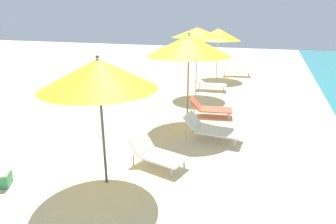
{
  "coord_description": "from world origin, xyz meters",
  "views": [
    {
      "loc": [
        2.06,
        6.73,
        3.1
      ],
      "look_at": [
        0.09,
        12.0,
        1.26
      ],
      "focal_mm": 30.47,
      "sensor_mm": 36.0,
      "label": 1
    }
  ],
  "objects_px": {
    "umbrella_fifth": "(189,46)",
    "umbrella_farthest": "(218,35)",
    "lounger_fourth_shoreside": "(157,154)",
    "lounger_fifth_shoreside": "(210,108)",
    "lounger_sixth_shoreside": "(210,84)",
    "lounger_fifth_inland": "(211,128)",
    "lounger_farthest_shoreside": "(236,71)",
    "umbrella_sixth": "(197,32)",
    "umbrella_fourth": "(99,74)"
  },
  "relations": [
    {
      "from": "umbrella_fourth",
      "to": "umbrella_fifth",
      "type": "xyz_separation_m",
      "value": [
        0.52,
        3.77,
        0.2
      ]
    },
    {
      "from": "umbrella_fifth",
      "to": "lounger_sixth_shoreside",
      "type": "height_order",
      "value": "umbrella_fifth"
    },
    {
      "from": "lounger_fifth_shoreside",
      "to": "umbrella_farthest",
      "type": "relative_size",
      "value": 0.54
    },
    {
      "from": "umbrella_fourth",
      "to": "umbrella_sixth",
      "type": "xyz_separation_m",
      "value": [
        -0.2,
        7.39,
        0.4
      ]
    },
    {
      "from": "umbrella_fourth",
      "to": "lounger_fourth_shoreside",
      "type": "distance_m",
      "value": 2.26
    },
    {
      "from": "lounger_sixth_shoreside",
      "to": "lounger_farthest_shoreside",
      "type": "height_order",
      "value": "lounger_farthest_shoreside"
    },
    {
      "from": "lounger_fifth_inland",
      "to": "umbrella_farthest",
      "type": "height_order",
      "value": "umbrella_farthest"
    },
    {
      "from": "umbrella_farthest",
      "to": "lounger_sixth_shoreside",
      "type": "bearing_deg",
      "value": -84.09
    },
    {
      "from": "lounger_farthest_shoreside",
      "to": "umbrella_sixth",
      "type": "bearing_deg",
      "value": -111.55
    },
    {
      "from": "umbrella_farthest",
      "to": "lounger_farthest_shoreside",
      "type": "xyz_separation_m",
      "value": [
        0.91,
        1.01,
        -2.01
      ]
    },
    {
      "from": "lounger_fourth_shoreside",
      "to": "umbrella_fifth",
      "type": "relative_size",
      "value": 0.48
    },
    {
      "from": "lounger_farthest_shoreside",
      "to": "lounger_fourth_shoreside",
      "type": "bearing_deg",
      "value": -100.24
    },
    {
      "from": "umbrella_fifth",
      "to": "lounger_fifth_shoreside",
      "type": "distance_m",
      "value": 2.36
    },
    {
      "from": "umbrella_fifth",
      "to": "lounger_fifth_shoreside",
      "type": "bearing_deg",
      "value": 63.15
    },
    {
      "from": "lounger_fifth_inland",
      "to": "lounger_sixth_shoreside",
      "type": "bearing_deg",
      "value": 104.72
    },
    {
      "from": "lounger_fourth_shoreside",
      "to": "lounger_fifth_inland",
      "type": "xyz_separation_m",
      "value": [
        0.81,
        1.78,
        0.06
      ]
    },
    {
      "from": "umbrella_sixth",
      "to": "lounger_sixth_shoreside",
      "type": "xyz_separation_m",
      "value": [
        0.42,
        0.93,
        -2.29
      ]
    },
    {
      "from": "umbrella_sixth",
      "to": "lounger_sixth_shoreside",
      "type": "relative_size",
      "value": 1.94
    },
    {
      "from": "lounger_fifth_inland",
      "to": "lounger_farthest_shoreside",
      "type": "bearing_deg",
      "value": 95.88
    },
    {
      "from": "umbrella_fifth",
      "to": "lounger_sixth_shoreside",
      "type": "relative_size",
      "value": 1.87
    },
    {
      "from": "umbrella_fourth",
      "to": "lounger_sixth_shoreside",
      "type": "distance_m",
      "value": 8.53
    },
    {
      "from": "umbrella_sixth",
      "to": "umbrella_fifth",
      "type": "bearing_deg",
      "value": -78.75
    },
    {
      "from": "lounger_fourth_shoreside",
      "to": "lounger_fifth_inland",
      "type": "relative_size",
      "value": 0.88
    },
    {
      "from": "lounger_sixth_shoreside",
      "to": "umbrella_farthest",
      "type": "relative_size",
      "value": 0.54
    },
    {
      "from": "umbrella_fifth",
      "to": "umbrella_farthest",
      "type": "xyz_separation_m",
      "value": [
        -0.59,
        7.39,
        -0.05
      ]
    },
    {
      "from": "umbrella_fifth",
      "to": "umbrella_farthest",
      "type": "distance_m",
      "value": 7.42
    },
    {
      "from": "lounger_fourth_shoreside",
      "to": "umbrella_fifth",
      "type": "bearing_deg",
      "value": 106.13
    },
    {
      "from": "lounger_fourth_shoreside",
      "to": "lounger_fifth_inland",
      "type": "height_order",
      "value": "lounger_fifth_inland"
    },
    {
      "from": "umbrella_fifth",
      "to": "lounger_sixth_shoreside",
      "type": "bearing_deg",
      "value": 93.71
    },
    {
      "from": "lounger_fifth_inland",
      "to": "umbrella_farthest",
      "type": "xyz_separation_m",
      "value": [
        -1.54,
        8.36,
        2.0
      ]
    },
    {
      "from": "lounger_fourth_shoreside",
      "to": "lounger_sixth_shoreside",
      "type": "xyz_separation_m",
      "value": [
        -0.43,
        7.3,
        0.02
      ]
    },
    {
      "from": "umbrella_fifth",
      "to": "lounger_farthest_shoreside",
      "type": "distance_m",
      "value": 8.66
    },
    {
      "from": "umbrella_fourth",
      "to": "umbrella_farthest",
      "type": "xyz_separation_m",
      "value": [
        -0.06,
        11.17,
        0.15
      ]
    },
    {
      "from": "lounger_fifth_inland",
      "to": "lounger_farthest_shoreside",
      "type": "height_order",
      "value": "lounger_fifth_inland"
    },
    {
      "from": "lounger_fourth_shoreside",
      "to": "lounger_farthest_shoreside",
      "type": "xyz_separation_m",
      "value": [
        0.18,
        11.15,
        0.05
      ]
    },
    {
      "from": "lounger_sixth_shoreside",
      "to": "umbrella_farthest",
      "type": "height_order",
      "value": "umbrella_farthest"
    },
    {
      "from": "umbrella_fifth",
      "to": "lounger_sixth_shoreside",
      "type": "xyz_separation_m",
      "value": [
        -0.3,
        4.55,
        -2.09
      ]
    },
    {
      "from": "umbrella_fourth",
      "to": "umbrella_sixth",
      "type": "bearing_deg",
      "value": 91.51
    },
    {
      "from": "umbrella_fourth",
      "to": "umbrella_fifth",
      "type": "height_order",
      "value": "umbrella_fifth"
    },
    {
      "from": "umbrella_fourth",
      "to": "lounger_farthest_shoreside",
      "type": "bearing_deg",
      "value": 86.05
    },
    {
      "from": "lounger_fifth_shoreside",
      "to": "lounger_fifth_inland",
      "type": "bearing_deg",
      "value": -87.62
    },
    {
      "from": "umbrella_fourth",
      "to": "umbrella_farthest",
      "type": "distance_m",
      "value": 11.17
    },
    {
      "from": "lounger_fourth_shoreside",
      "to": "umbrella_farthest",
      "type": "bearing_deg",
      "value": 107.34
    },
    {
      "from": "lounger_fifth_shoreside",
      "to": "umbrella_farthest",
      "type": "height_order",
      "value": "umbrella_farthest"
    },
    {
      "from": "umbrella_fifth",
      "to": "lounger_fifth_inland",
      "type": "bearing_deg",
      "value": -45.6
    },
    {
      "from": "lounger_fifth_inland",
      "to": "umbrella_sixth",
      "type": "xyz_separation_m",
      "value": [
        -1.67,
        4.59,
        2.25
      ]
    },
    {
      "from": "umbrella_fourth",
      "to": "lounger_fifth_shoreside",
      "type": "xyz_separation_m",
      "value": [
        1.01,
        4.74,
        -1.89
      ]
    },
    {
      "from": "umbrella_sixth",
      "to": "umbrella_farthest",
      "type": "xyz_separation_m",
      "value": [
        0.13,
        3.77,
        -0.25
      ]
    },
    {
      "from": "lounger_fifth_inland",
      "to": "umbrella_farthest",
      "type": "bearing_deg",
      "value": 102.44
    },
    {
      "from": "lounger_fourth_shoreside",
      "to": "lounger_farthest_shoreside",
      "type": "distance_m",
      "value": 11.16
    }
  ]
}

